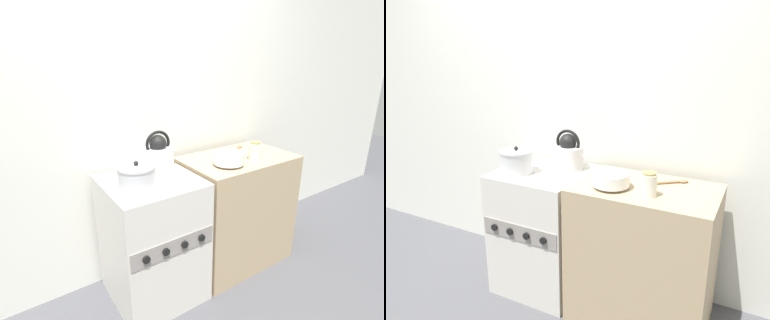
% 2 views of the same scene
% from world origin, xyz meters
% --- Properties ---
extents(ground_plane, '(12.00, 12.00, 0.00)m').
position_xyz_m(ground_plane, '(0.00, 0.00, 0.00)').
color(ground_plane, '#4C4C51').
extents(wall_back, '(7.00, 0.06, 2.50)m').
position_xyz_m(wall_back, '(0.00, 0.64, 1.25)').
color(wall_back, silver).
rests_on(wall_back, ground_plane).
extents(stove, '(0.58, 0.59, 0.86)m').
position_xyz_m(stove, '(-0.00, 0.28, 0.43)').
color(stove, beige).
rests_on(stove, ground_plane).
extents(counter, '(0.83, 0.53, 0.88)m').
position_xyz_m(counter, '(0.72, 0.27, 0.44)').
color(counter, tan).
rests_on(counter, ground_plane).
extents(kettle, '(0.26, 0.21, 0.27)m').
position_xyz_m(kettle, '(0.13, 0.41, 0.97)').
color(kettle, silver).
rests_on(kettle, stove).
extents(cooking_pot, '(0.22, 0.22, 0.18)m').
position_xyz_m(cooking_pot, '(-0.13, 0.18, 0.94)').
color(cooking_pot, silver).
rests_on(cooking_pot, stove).
extents(enamel_bowl, '(0.21, 0.21, 0.09)m').
position_xyz_m(enamel_bowl, '(0.54, 0.17, 0.93)').
color(enamel_bowl, white).
rests_on(enamel_bowl, counter).
extents(storage_jar, '(0.09, 0.09, 0.13)m').
position_xyz_m(storage_jar, '(0.77, 0.15, 0.95)').
color(storage_jar, silver).
rests_on(storage_jar, counter).
extents(wooden_spoon, '(0.23, 0.19, 0.02)m').
position_xyz_m(wooden_spoon, '(0.84, 0.40, 0.89)').
color(wooden_spoon, olive).
rests_on(wooden_spoon, counter).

